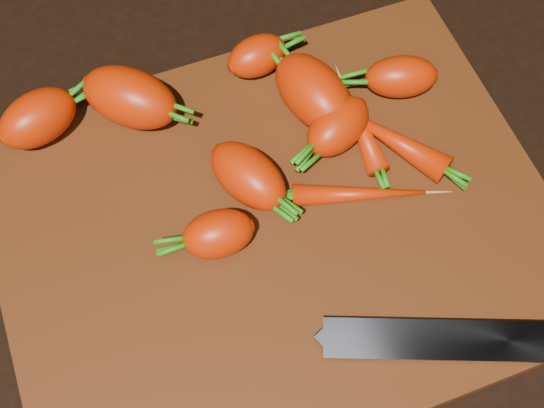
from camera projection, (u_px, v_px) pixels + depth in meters
name	position (u px, v px, depth m)	size (l,w,h in m)	color
ground	(276.00, 231.00, 0.70)	(2.00, 2.00, 0.01)	black
cutting_board	(276.00, 225.00, 0.69)	(0.50, 0.40, 0.01)	#4C230C
carrot_0	(38.00, 118.00, 0.71)	(0.08, 0.05, 0.05)	red
carrot_1	(218.00, 234.00, 0.66)	(0.06, 0.04, 0.04)	red
carrot_2	(248.00, 176.00, 0.68)	(0.08, 0.05, 0.05)	red
carrot_3	(313.00, 92.00, 0.72)	(0.10, 0.06, 0.06)	red
carrot_4	(338.00, 126.00, 0.71)	(0.07, 0.05, 0.05)	red
carrot_5	(257.00, 56.00, 0.75)	(0.06, 0.04, 0.04)	red
carrot_6	(401.00, 77.00, 0.74)	(0.07, 0.04, 0.04)	red
carrot_7	(360.00, 125.00, 0.72)	(0.11, 0.02, 0.02)	red
carrot_8	(359.00, 194.00, 0.69)	(0.12, 0.02, 0.02)	red
carrot_9	(395.00, 141.00, 0.71)	(0.11, 0.03, 0.03)	red
carrot_10	(130.00, 97.00, 0.72)	(0.10, 0.06, 0.06)	red
knife	(463.00, 340.00, 0.63)	(0.30, 0.14, 0.02)	gray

